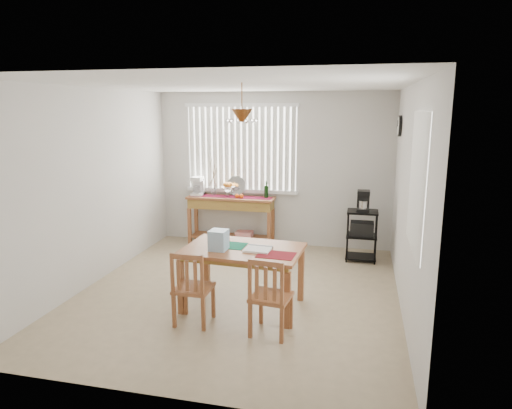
% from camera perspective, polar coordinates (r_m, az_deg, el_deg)
% --- Properties ---
extents(ground, '(4.00, 4.50, 0.01)m').
position_cam_1_polar(ground, '(6.00, -2.16, -10.93)').
color(ground, tan).
extents(room_shell, '(4.20, 4.70, 2.70)m').
position_cam_1_polar(room_shell, '(5.58, -2.23, 5.39)').
color(room_shell, silver).
rests_on(room_shell, ground).
extents(sideboard, '(1.50, 0.42, 0.84)m').
position_cam_1_polar(sideboard, '(7.84, -3.08, -0.55)').
color(sideboard, '#955832').
rests_on(sideboard, ground).
extents(sideboard_items, '(1.42, 0.35, 0.65)m').
position_cam_1_polar(sideboard_items, '(7.86, -4.88, 2.02)').
color(sideboard_items, maroon).
rests_on(sideboard_items, sideboard).
extents(wire_cart, '(0.46, 0.37, 0.79)m').
position_cam_1_polar(wire_cart, '(7.24, 13.08, -3.21)').
color(wire_cart, black).
rests_on(wire_cart, ground).
extents(cart_items, '(0.19, 0.22, 0.32)m').
position_cam_1_polar(cart_items, '(7.14, 13.26, 0.40)').
color(cart_items, black).
rests_on(cart_items, wire_cart).
extents(dining_table, '(1.42, 0.96, 0.73)m').
position_cam_1_polar(dining_table, '(5.37, -1.65, -6.31)').
color(dining_table, '#955832').
rests_on(dining_table, ground).
extents(table_items, '(1.05, 0.55, 0.23)m').
position_cam_1_polar(table_items, '(5.25, -3.45, -4.78)').
color(table_items, '#136B4A').
rests_on(table_items, dining_table).
extents(chair_left, '(0.39, 0.39, 0.84)m').
position_cam_1_polar(chair_left, '(5.08, -7.96, -10.34)').
color(chair_left, '#955832').
rests_on(chair_left, ground).
extents(chair_right, '(0.44, 0.44, 0.86)m').
position_cam_1_polar(chair_right, '(4.80, 1.76, -11.48)').
color(chair_right, '#955832').
rests_on(chair_right, ground).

